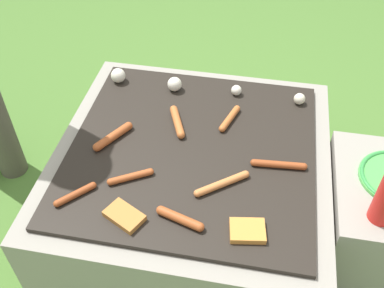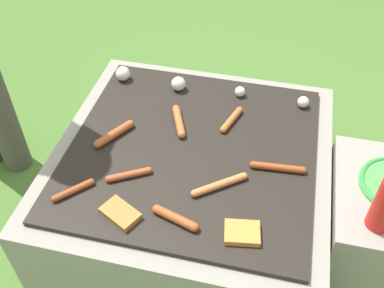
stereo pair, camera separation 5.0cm
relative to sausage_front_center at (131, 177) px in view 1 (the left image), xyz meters
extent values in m
plane|color=#47702D|center=(0.17, 0.18, -0.38)|extent=(14.00, 14.00, 0.00)
cube|color=gray|center=(0.17, 0.18, -0.20)|extent=(0.96, 0.96, 0.35)
cube|color=black|center=(0.17, 0.18, -0.02)|extent=(0.84, 0.84, 0.02)
cube|color=gray|center=(0.85, 0.13, -0.19)|extent=(0.39, 0.46, 0.37)
cylinder|color=#C6753D|center=(0.29, 0.02, 0.00)|extent=(0.15, 0.13, 0.02)
sphere|color=#C6753D|center=(0.22, -0.03, 0.00)|extent=(0.02, 0.02, 0.02)
sphere|color=#C6753D|center=(0.36, 0.08, 0.00)|extent=(0.02, 0.02, 0.02)
cylinder|color=#B7602D|center=(0.28, 0.34, 0.00)|extent=(0.06, 0.13, 0.02)
sphere|color=#B7602D|center=(0.26, 0.28, 0.00)|extent=(0.02, 0.02, 0.02)
sphere|color=#B7602D|center=(0.30, 0.40, 0.00)|extent=(0.02, 0.02, 0.02)
cylinder|color=#A34C23|center=(0.00, 0.00, 0.00)|extent=(0.13, 0.09, 0.02)
sphere|color=#A34C23|center=(0.06, 0.03, 0.00)|extent=(0.02, 0.02, 0.02)
sphere|color=#A34C23|center=(-0.06, -0.03, 0.00)|extent=(0.02, 0.02, 0.02)
cylinder|color=#93421E|center=(-0.15, -0.10, 0.00)|extent=(0.10, 0.11, 0.02)
sphere|color=#93421E|center=(-0.19, -0.15, 0.00)|extent=(0.02, 0.02, 0.02)
sphere|color=#93421E|center=(-0.11, -0.06, 0.00)|extent=(0.02, 0.02, 0.02)
cylinder|color=#93421E|center=(0.47, 0.14, 0.00)|extent=(0.17, 0.04, 0.02)
sphere|color=#93421E|center=(0.39, 0.14, 0.00)|extent=(0.02, 0.02, 0.02)
sphere|color=#93421E|center=(0.55, 0.15, 0.00)|extent=(0.02, 0.02, 0.02)
cylinder|color=#B7602D|center=(0.09, 0.29, 0.00)|extent=(0.08, 0.14, 0.03)
sphere|color=#B7602D|center=(0.07, 0.35, 0.00)|extent=(0.03, 0.03, 0.03)
sphere|color=#B7602D|center=(0.12, 0.22, 0.00)|extent=(0.03, 0.03, 0.03)
cylinder|color=#A34C23|center=(-0.11, 0.17, 0.00)|extent=(0.10, 0.14, 0.03)
sphere|color=#A34C23|center=(-0.15, 0.11, 0.00)|extent=(0.03, 0.03, 0.03)
sphere|color=#A34C23|center=(-0.07, 0.23, 0.00)|extent=(0.03, 0.03, 0.03)
cylinder|color=#A34C23|center=(0.19, -0.13, 0.00)|extent=(0.13, 0.07, 0.03)
sphere|color=#A34C23|center=(0.25, -0.15, 0.00)|extent=(0.03, 0.03, 0.03)
sphere|color=#A34C23|center=(0.13, -0.12, 0.00)|extent=(0.03, 0.03, 0.03)
cube|color=#D18438|center=(0.39, -0.14, 0.00)|extent=(0.11, 0.10, 0.02)
cube|color=#B27033|center=(0.02, -0.15, 0.00)|extent=(0.14, 0.12, 0.02)
sphere|color=silver|center=(-0.20, 0.50, 0.02)|extent=(0.06, 0.06, 0.06)
sphere|color=silver|center=(0.04, 0.49, 0.02)|extent=(0.06, 0.06, 0.06)
sphere|color=silver|center=(0.29, 0.50, 0.01)|extent=(0.04, 0.04, 0.04)
sphere|color=beige|center=(0.53, 0.49, 0.01)|extent=(0.04, 0.04, 0.04)
camera|label=1|loc=(0.37, -0.91, 1.09)|focal=42.00mm
camera|label=2|loc=(0.42, -0.90, 1.09)|focal=42.00mm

